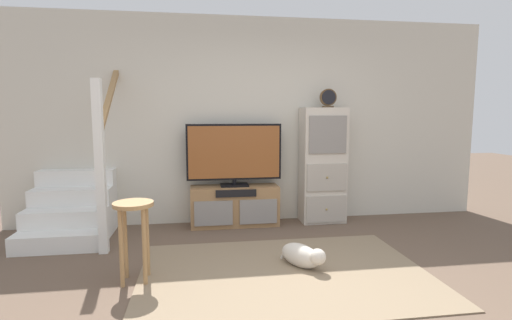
% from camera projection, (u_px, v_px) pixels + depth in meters
% --- Properties ---
extents(ground_plane, '(20.00, 20.00, 0.00)m').
position_uv_depth(ground_plane, '(302.00, 306.00, 2.90)').
color(ground_plane, brown).
extents(back_wall, '(6.40, 0.12, 2.70)m').
position_uv_depth(back_wall, '(255.00, 121.00, 5.15)').
color(back_wall, beige).
rests_on(back_wall, ground_plane).
extents(area_rug, '(2.60, 1.80, 0.01)m').
position_uv_depth(area_rug, '(284.00, 273.00, 3.49)').
color(area_rug, '#847056').
rests_on(area_rug, ground_plane).
extents(media_console, '(1.13, 0.38, 0.52)m').
position_uv_depth(media_console, '(235.00, 206.00, 4.98)').
color(media_console, '#997047').
rests_on(media_console, ground_plane).
extents(television, '(1.22, 0.22, 0.80)m').
position_uv_depth(television, '(234.00, 153.00, 4.92)').
color(television, black).
rests_on(television, media_console).
extents(side_cabinet, '(0.58, 0.38, 1.53)m').
position_uv_depth(side_cabinet, '(323.00, 166.00, 5.10)').
color(side_cabinet, beige).
rests_on(side_cabinet, ground_plane).
extents(desk_clock, '(0.22, 0.08, 0.24)m').
position_uv_depth(desk_clock, '(328.00, 98.00, 4.99)').
color(desk_clock, '#4C3823').
rests_on(desk_clock, side_cabinet).
extents(staircase, '(1.00, 1.36, 2.20)m').
position_uv_depth(staircase, '(77.00, 202.00, 4.69)').
color(staircase, white).
rests_on(staircase, ground_plane).
extents(bar_stool_near, '(0.34, 0.34, 0.70)m').
position_uv_depth(bar_stool_near, '(134.00, 223.00, 3.27)').
color(bar_stool_near, '#A37A4C').
rests_on(bar_stool_near, ground_plane).
extents(dog, '(0.41, 0.49, 0.23)m').
position_uv_depth(dog, '(303.00, 256.00, 3.62)').
color(dog, beige).
rests_on(dog, ground_plane).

